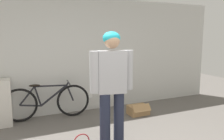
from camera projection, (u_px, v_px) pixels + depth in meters
name	position (u px, v px, depth m)	size (l,w,h in m)	color
wall_back	(66.00, 56.00, 4.84)	(8.00, 0.07, 2.60)	silver
person	(112.00, 82.00, 3.32)	(0.71, 0.27, 1.80)	#23283D
bicycle	(47.00, 102.00, 4.56)	(1.77, 0.46, 0.77)	black
cardboard_box	(138.00, 110.00, 4.87)	(0.44, 0.37, 0.26)	#A87F51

